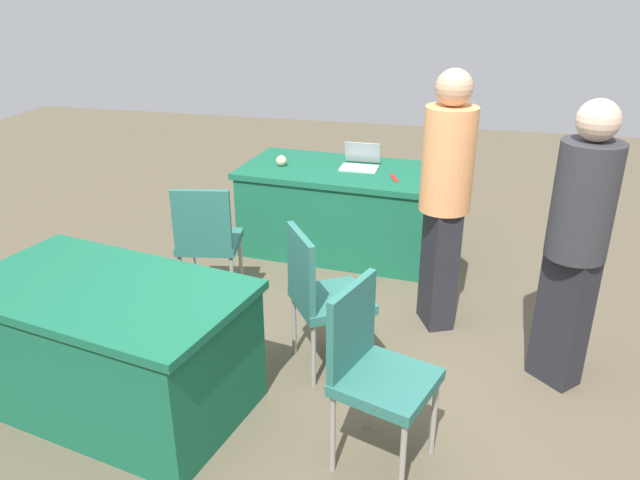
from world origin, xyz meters
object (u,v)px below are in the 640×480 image
(table_mid_left, at_px, (112,346))
(person_attendee_standing, at_px, (578,235))
(person_presenter, at_px, (445,190))
(chair_near_front, at_px, (207,237))
(chair_aisle, at_px, (321,291))
(laptop_silver, at_px, (360,163))
(yarn_ball, at_px, (281,161))
(chair_tucked_left, at_px, (374,366))
(table_foreground, at_px, (342,210))
(scissors_red, at_px, (394,178))

(table_mid_left, height_order, person_attendee_standing, person_attendee_standing)
(table_mid_left, distance_m, person_presenter, 2.30)
(chair_near_front, bearing_deg, chair_aisle, -42.77)
(chair_aisle, xyz_separation_m, laptop_silver, (0.10, -1.87, 0.27))
(table_mid_left, distance_m, yarn_ball, 2.46)
(chair_tucked_left, xyz_separation_m, person_presenter, (-0.24, -1.46, 0.44))
(table_foreground, xyz_separation_m, chair_near_front, (0.77, 1.18, 0.15))
(laptop_silver, bearing_deg, table_foreground, 24.62)
(person_presenter, relative_size, yarn_ball, 19.09)
(table_mid_left, xyz_separation_m, person_presenter, (-1.75, -1.36, 0.63))
(person_presenter, bearing_deg, chair_tucked_left, -33.47)
(chair_tucked_left, relative_size, person_presenter, 0.54)
(scissors_red, bearing_deg, chair_tucked_left, -14.49)
(person_presenter, bearing_deg, table_mid_left, -76.42)
(table_mid_left, bearing_deg, yarn_ball, -96.88)
(table_foreground, height_order, laptop_silver, laptop_silver)
(table_foreground, bearing_deg, chair_near_front, 56.69)
(chair_near_front, xyz_separation_m, person_attendee_standing, (-2.46, 0.43, 0.44))
(table_foreground, height_order, person_presenter, person_presenter)
(chair_tucked_left, relative_size, person_attendee_standing, 0.56)
(person_presenter, bearing_deg, table_foreground, -164.14)
(person_presenter, relative_size, laptop_silver, 5.56)
(yarn_ball, bearing_deg, table_mid_left, 83.12)
(person_presenter, bearing_deg, yarn_ball, -149.99)
(chair_tucked_left, bearing_deg, laptop_silver, -149.84)
(table_foreground, relative_size, person_attendee_standing, 1.04)
(laptop_silver, bearing_deg, table_mid_left, 69.78)
(table_foreground, xyz_separation_m, laptop_silver, (-0.15, -0.06, 0.42))
(chair_aisle, xyz_separation_m, person_presenter, (-0.68, -0.72, 0.48))
(laptop_silver, bearing_deg, chair_aisle, 93.85)
(chair_near_front, distance_m, yarn_ball, 1.19)
(table_mid_left, relative_size, chair_near_front, 1.82)
(chair_aisle, bearing_deg, table_mid_left, -92.51)
(scissors_red, bearing_deg, chair_near_front, -70.76)
(table_foreground, height_order, table_mid_left, same)
(table_foreground, distance_m, chair_aisle, 1.83)
(table_foreground, height_order, chair_tucked_left, chair_tucked_left)
(person_attendee_standing, height_order, scissors_red, person_attendee_standing)
(table_foreground, bearing_deg, laptop_silver, -156.29)
(chair_near_front, height_order, scissors_red, chair_near_front)
(scissors_red, bearing_deg, person_presenter, 6.35)
(table_foreground, relative_size, chair_aisle, 1.93)
(table_foreground, distance_m, person_presenter, 1.56)
(person_presenter, xyz_separation_m, yarn_ball, (1.46, -1.05, -0.20))
(table_mid_left, relative_size, chair_aisle, 1.82)
(person_presenter, distance_m, laptop_silver, 1.41)
(chair_tucked_left, bearing_deg, table_foreground, -146.45)
(chair_tucked_left, xyz_separation_m, chair_aisle, (0.44, -0.74, -0.03))
(table_mid_left, distance_m, chair_near_front, 1.29)
(chair_tucked_left, xyz_separation_m, person_attendee_standing, (-1.00, -0.94, 0.41))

